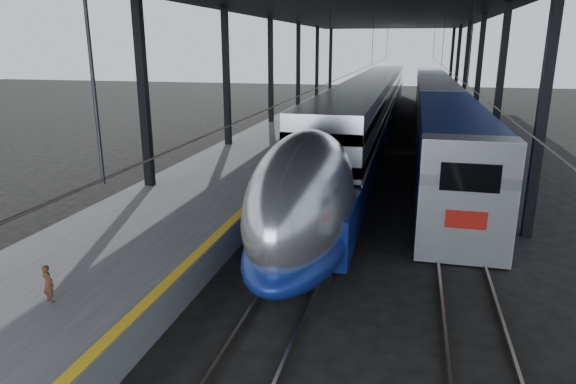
% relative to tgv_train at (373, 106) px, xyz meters
% --- Properties ---
extents(ground, '(160.00, 160.00, 0.00)m').
position_rel_tgv_train_xyz_m(ground, '(-2.00, -27.90, -2.10)').
color(ground, black).
rests_on(ground, ground).
extents(platform, '(6.00, 80.00, 1.00)m').
position_rel_tgv_train_xyz_m(platform, '(-5.50, -7.90, -1.60)').
color(platform, '#4C4C4F').
rests_on(platform, ground).
extents(yellow_strip, '(0.30, 80.00, 0.01)m').
position_rel_tgv_train_xyz_m(yellow_strip, '(-2.70, -7.90, -1.10)').
color(yellow_strip, gold).
rests_on(yellow_strip, platform).
extents(rails, '(6.52, 80.00, 0.16)m').
position_rel_tgv_train_xyz_m(rails, '(2.50, -7.90, -2.02)').
color(rails, slate).
rests_on(rails, ground).
extents(canopy, '(18.00, 75.00, 9.47)m').
position_rel_tgv_train_xyz_m(canopy, '(-0.10, -7.90, 7.01)').
color(canopy, black).
rests_on(canopy, ground).
extents(tgv_train, '(3.14, 65.20, 4.49)m').
position_rel_tgv_train_xyz_m(tgv_train, '(0.00, 0.00, 0.00)').
color(tgv_train, '#BABCC1').
rests_on(tgv_train, ground).
extents(second_train, '(2.98, 56.05, 4.11)m').
position_rel_tgv_train_xyz_m(second_train, '(5.00, 0.81, -0.02)').
color(second_train, navy).
rests_on(second_train, ground).
extents(child, '(0.40, 0.33, 0.94)m').
position_rel_tgv_train_xyz_m(child, '(-4.95, -33.16, -0.63)').
color(child, '#462317').
rests_on(child, platform).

